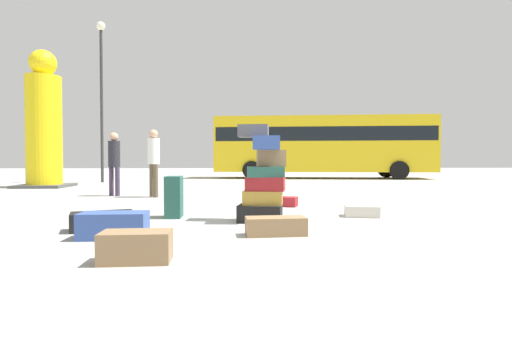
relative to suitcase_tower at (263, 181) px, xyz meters
The scene contains 14 objects.
ground_plane 0.63m from the suitcase_tower, ahead, with size 80.00×80.00×0.00m, color #9E9E99.
suitcase_tower is the anchor object (origin of this frame).
suitcase_maroon_white_trunk 2.03m from the suitcase_tower, 73.30° to the left, with size 0.53×0.31×0.19m, color maroon.
suitcase_cream_upright_blue 1.80m from the suitcase_tower, 13.29° to the left, with size 0.55×0.38×0.18m, color beige.
suitcase_navy_right_side 2.28m from the suitcase_tower, 147.68° to the right, with size 0.78×0.38×0.31m, color #334F99.
suitcase_teal_left_side 1.53m from the suitcase_tower, 161.66° to the left, with size 0.25×0.42×0.68m, color #26594C.
suitcase_black_behind_tower 2.35m from the suitcase_tower, 164.72° to the right, with size 0.79×0.40×0.24m, color black.
suitcase_brown_foreground_far 1.23m from the suitcase_tower, 86.40° to the right, with size 0.75×0.32×0.23m, color olive.
suitcase_brown_foreground_near 2.71m from the suitcase_tower, 120.31° to the right, with size 0.63×0.34×0.28m, color olive.
person_bearded_onlooker 4.75m from the suitcase_tower, 121.48° to the left, with size 0.30×0.30×1.71m.
person_tourist_with_camera 5.70m from the suitcase_tower, 128.87° to the left, with size 0.31×0.30×1.66m.
yellow_dummy_statue 10.66m from the suitcase_tower, 131.50° to the left, with size 1.61×1.61×4.73m.
parked_bus 14.70m from the suitcase_tower, 73.44° to the left, with size 11.24×4.06×3.15m.
lamp_post 12.90m from the suitcase_tower, 119.01° to the left, with size 0.36×0.36×6.74m.
Camera 1 is at (-0.62, -5.87, 0.93)m, focal length 27.14 mm.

